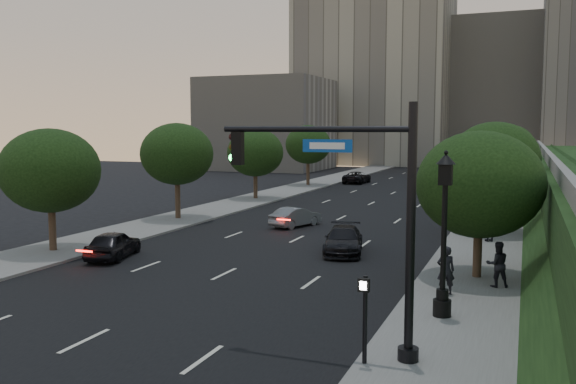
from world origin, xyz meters
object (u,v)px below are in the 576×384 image
at_px(sedan_mid_left, 296,217).
at_px(sedan_far_right, 465,189).
at_px(pedestrian_b, 497,264).
at_px(pedestrian_a, 446,270).
at_px(sedan_far_left, 357,177).
at_px(sedan_near_right, 343,240).
at_px(traffic_signal_mast, 370,228).
at_px(street_lamp, 444,242).
at_px(sedan_near_left, 113,244).
at_px(pedestrian_c, 490,226).

relative_size(sedan_mid_left, sedan_far_right, 0.82).
bearing_deg(pedestrian_b, pedestrian_a, 27.87).
height_order(sedan_far_left, sedan_near_right, sedan_far_left).
bearing_deg(sedan_far_right, traffic_signal_mast, -89.77).
relative_size(street_lamp, sedan_mid_left, 1.45).
bearing_deg(sedan_mid_left, sedan_far_right, -92.90).
distance_m(sedan_mid_left, pedestrian_a, 17.56).
xyz_separation_m(traffic_signal_mast, pedestrian_a, (1.20, 7.05, -2.61)).
height_order(sedan_far_right, pedestrian_a, pedestrian_a).
distance_m(sedan_near_left, pedestrian_a, 16.07).
height_order(sedan_mid_left, sedan_near_right, sedan_near_right).
bearing_deg(street_lamp, sedan_far_left, 108.08).
height_order(sedan_far_right, pedestrian_b, pedestrian_b).
xyz_separation_m(sedan_far_left, pedestrian_c, (16.50, -33.70, 0.32)).
xyz_separation_m(sedan_far_left, pedestrian_b, (17.31, -43.74, 0.36)).
height_order(pedestrian_b, pedestrian_c, pedestrian_b).
bearing_deg(sedan_near_left, sedan_near_right, -167.14).
distance_m(street_lamp, sedan_mid_left, 20.00).
height_order(street_lamp, sedan_mid_left, street_lamp).
bearing_deg(sedan_near_right, pedestrian_c, 24.83).
relative_size(street_lamp, sedan_near_right, 1.22).
xyz_separation_m(sedan_near_left, sedan_near_right, (10.14, 5.28, -0.02)).
bearing_deg(traffic_signal_mast, sedan_near_left, 150.54).
xyz_separation_m(traffic_signal_mast, sedan_far_right, (-1.34, 42.05, -2.87)).
bearing_deg(sedan_near_left, sedan_mid_left, -126.40).
xyz_separation_m(sedan_far_right, pedestrian_b, (4.29, -33.16, 0.25)).
relative_size(street_lamp, pedestrian_b, 3.12).
distance_m(sedan_near_right, sedan_far_right, 28.60).
bearing_deg(street_lamp, sedan_far_right, 94.20).
xyz_separation_m(sedan_mid_left, pedestrian_c, (12.04, -1.71, 0.37)).
bearing_deg(pedestrian_a, sedan_far_right, -106.01).
bearing_deg(sedan_near_right, sedan_far_left, 90.86).
xyz_separation_m(traffic_signal_mast, sedan_mid_left, (-9.90, 20.65, -3.03)).
xyz_separation_m(traffic_signal_mast, pedestrian_c, (2.14, 18.94, -2.66)).
bearing_deg(sedan_far_left, sedan_near_right, 105.80).
xyz_separation_m(sedan_mid_left, pedestrian_b, (12.85, -11.75, 0.41)).
bearing_deg(pedestrian_b, pedestrian_c, -104.10).
xyz_separation_m(sedan_near_left, sedan_far_right, (13.46, 33.69, 0.12)).
height_order(sedan_mid_left, pedestrian_c, pedestrian_c).
xyz_separation_m(sedan_mid_left, sedan_far_left, (-4.46, 31.99, 0.05)).
bearing_deg(sedan_far_right, sedan_near_right, -98.26).
bearing_deg(street_lamp, sedan_mid_left, 124.71).
relative_size(sedan_near_left, pedestrian_a, 2.21).
height_order(street_lamp, pedestrian_a, street_lamp).
distance_m(street_lamp, sedan_near_right, 11.33).
bearing_deg(street_lamp, sedan_near_right, 123.09).
relative_size(sedan_near_right, pedestrian_b, 2.55).
bearing_deg(traffic_signal_mast, sedan_far_right, 91.83).
relative_size(street_lamp, sedan_near_left, 1.39).
distance_m(pedestrian_a, pedestrian_b, 2.54).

